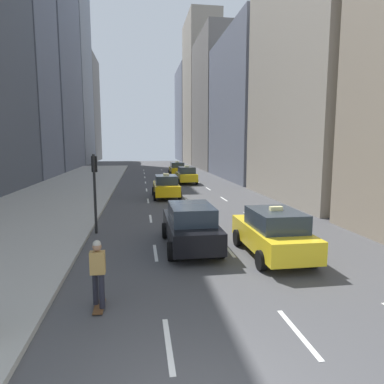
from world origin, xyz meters
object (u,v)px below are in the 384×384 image
(taxi_fourth, at_px, (273,233))
(taxi_lead, at_px, (166,186))
(traffic_light_pole, at_px, (95,181))
(skateboarder, at_px, (98,271))
(taxi_third, at_px, (177,169))
(taxi_second, at_px, (186,175))
(sedan_black_near, at_px, (190,225))

(taxi_fourth, bearing_deg, taxi_lead, 101.07)
(taxi_lead, height_order, traffic_light_pole, traffic_light_pole)
(skateboarder, relative_size, traffic_light_pole, 0.48)
(skateboarder, bearing_deg, taxi_third, 80.87)
(taxi_lead, bearing_deg, traffic_light_pole, -111.68)
(taxi_lead, xyz_separation_m, traffic_light_pole, (-3.95, -9.94, 1.53))
(skateboarder, xyz_separation_m, traffic_light_pole, (-0.98, 7.57, 1.45))
(taxi_third, bearing_deg, taxi_lead, -98.65)
(taxi_second, relative_size, traffic_light_pole, 1.22)
(taxi_second, bearing_deg, taxi_third, 90.00)
(taxi_third, height_order, traffic_light_pole, traffic_light_pole)
(taxi_lead, relative_size, taxi_third, 1.00)
(sedan_black_near, height_order, traffic_light_pole, traffic_light_pole)
(taxi_second, xyz_separation_m, sedan_black_near, (-2.80, -22.16, 0.01))
(taxi_lead, distance_m, skateboarder, 17.76)
(taxi_lead, xyz_separation_m, taxi_fourth, (2.80, -14.32, 0.00))
(taxi_third, distance_m, sedan_black_near, 31.36)
(skateboarder, bearing_deg, traffic_light_pole, 97.37)
(taxi_fourth, height_order, traffic_light_pole, traffic_light_pole)
(taxi_fourth, relative_size, traffic_light_pole, 1.22)
(sedan_black_near, bearing_deg, skateboarder, -122.43)
(taxi_lead, bearing_deg, sedan_black_near, -90.00)
(taxi_lead, xyz_separation_m, taxi_second, (2.80, 9.33, 0.00))
(taxi_third, distance_m, traffic_light_pole, 29.17)
(taxi_lead, height_order, taxi_second, same)
(taxi_third, height_order, sedan_black_near, taxi_third)
(taxi_lead, distance_m, sedan_black_near, 12.83)
(taxi_fourth, xyz_separation_m, sedan_black_near, (-2.80, 1.48, 0.01))
(taxi_second, relative_size, skateboarder, 2.52)
(taxi_third, xyz_separation_m, sedan_black_near, (-2.80, -31.23, 0.01))
(taxi_second, xyz_separation_m, taxi_fourth, (0.00, -23.65, 0.00))
(taxi_second, xyz_separation_m, skateboarder, (-5.77, -26.84, 0.08))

